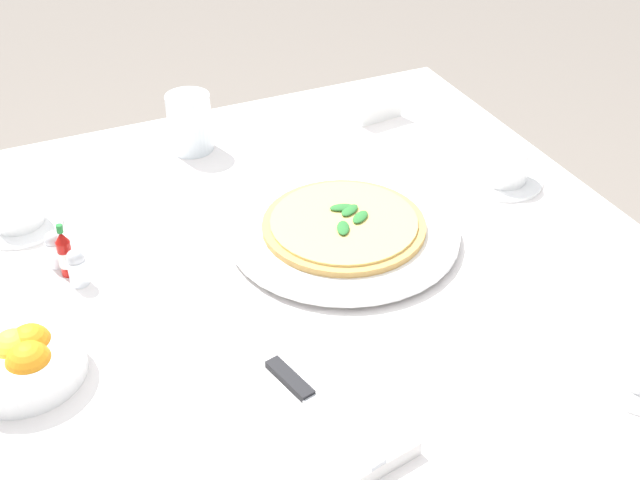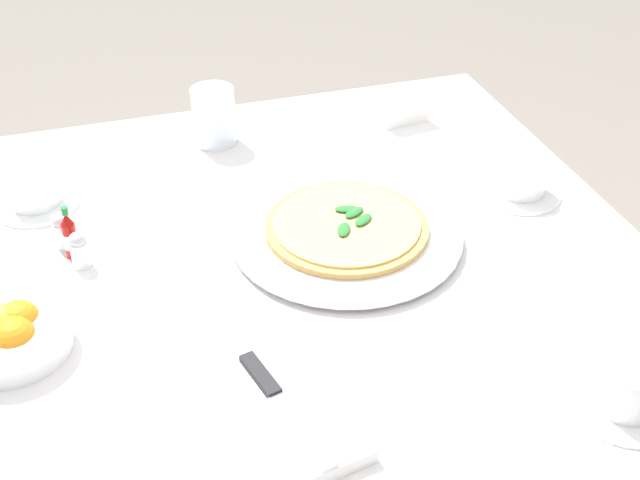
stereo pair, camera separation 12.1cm
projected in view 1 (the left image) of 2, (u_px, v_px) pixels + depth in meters
The scene contains 13 objects.
dining_table at pixel (297, 337), 1.27m from camera, with size 1.04×1.04×0.73m.
pizza_plate at pixel (344, 232), 1.24m from camera, with size 0.34×0.34×0.02m.
pizza at pixel (344, 224), 1.23m from camera, with size 0.24×0.24×0.02m.
coffee_cup_near_left at pixel (16, 211), 1.26m from camera, with size 0.13×0.13×0.06m.
coffee_cup_back_corner at pixel (504, 167), 1.36m from camera, with size 0.13×0.13×0.06m.
water_glass_center_back at pixel (190, 125), 1.44m from camera, with size 0.08×0.08×0.10m.
napkin_folded at pixel (315, 412), 0.95m from camera, with size 0.24×0.17×0.02m.
dinner_knife at pixel (316, 405), 0.94m from camera, with size 0.19×0.06×0.01m.
citrus_bowl at pixel (23, 358), 1.00m from camera, with size 0.15×0.15×0.06m.
hot_sauce_bottle at pixel (65, 254), 1.16m from camera, with size 0.02×0.02×0.08m.
salt_shaker at pixel (78, 269), 1.15m from camera, with size 0.03×0.03×0.06m.
pepper_shaker at pixel (55, 250), 1.18m from camera, with size 0.03×0.03×0.06m.
menu_card at pixel (381, 107), 1.54m from camera, with size 0.01×0.09×0.06m.
Camera 1 is at (0.88, -0.36, 1.45)m, focal length 47.17 mm.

